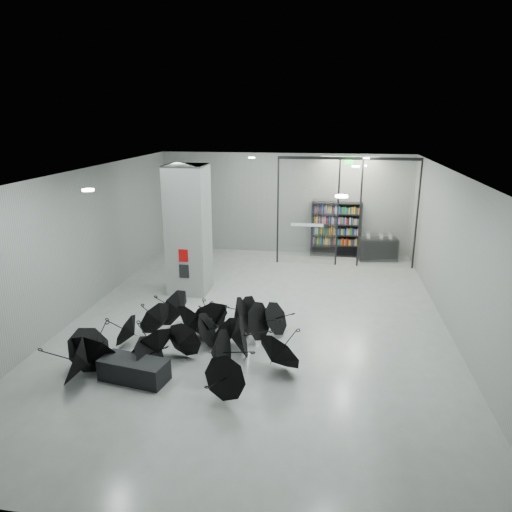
% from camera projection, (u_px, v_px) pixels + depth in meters
% --- Properties ---
extents(room, '(14.00, 14.02, 4.01)m').
position_uv_depth(room, '(259.00, 219.00, 12.21)').
color(room, gray).
rests_on(room, ground).
extents(column, '(1.20, 1.20, 4.00)m').
position_uv_depth(column, '(188.00, 230.00, 14.71)').
color(column, slate).
rests_on(column, ground).
extents(fire_cabinet, '(0.28, 0.04, 0.38)m').
position_uv_depth(fire_cabinet, '(183.00, 256.00, 14.31)').
color(fire_cabinet, '#A50A07').
rests_on(fire_cabinet, column).
extents(info_panel, '(0.30, 0.03, 0.42)m').
position_uv_depth(info_panel, '(184.00, 271.00, 14.45)').
color(info_panel, black).
rests_on(info_panel, column).
extents(exit_sign, '(0.30, 0.06, 0.15)m').
position_uv_depth(exit_sign, '(349.00, 163.00, 16.60)').
color(exit_sign, '#0CE533').
rests_on(exit_sign, room).
extents(glass_partition, '(5.06, 0.08, 4.00)m').
position_uv_depth(glass_partition, '(346.00, 208.00, 17.25)').
color(glass_partition, silver).
rests_on(glass_partition, ground).
extents(bench, '(1.53, 0.87, 0.46)m').
position_uv_depth(bench, '(134.00, 370.00, 10.05)').
color(bench, black).
rests_on(bench, ground).
extents(bookshelf, '(1.96, 0.39, 2.16)m').
position_uv_depth(bookshelf, '(336.00, 229.00, 18.79)').
color(bookshelf, black).
rests_on(bookshelf, ground).
extents(shop_counter, '(1.53, 0.82, 0.87)m').
position_uv_depth(shop_counter, '(378.00, 249.00, 18.36)').
color(shop_counter, black).
rests_on(shop_counter, ground).
extents(umbrella_cluster, '(5.66, 4.64, 1.33)m').
position_uv_depth(umbrella_cluster, '(190.00, 341.00, 11.15)').
color(umbrella_cluster, black).
rests_on(umbrella_cluster, ground).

